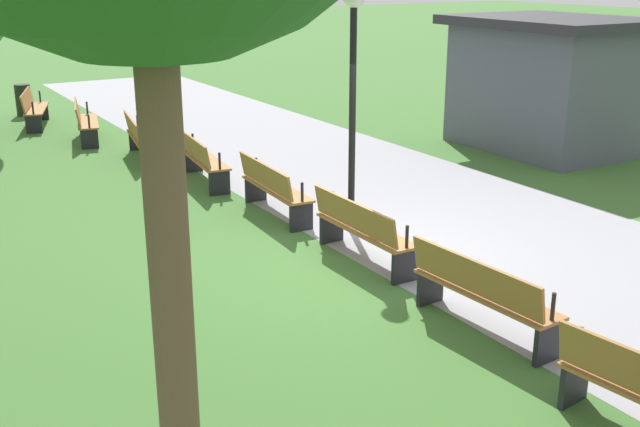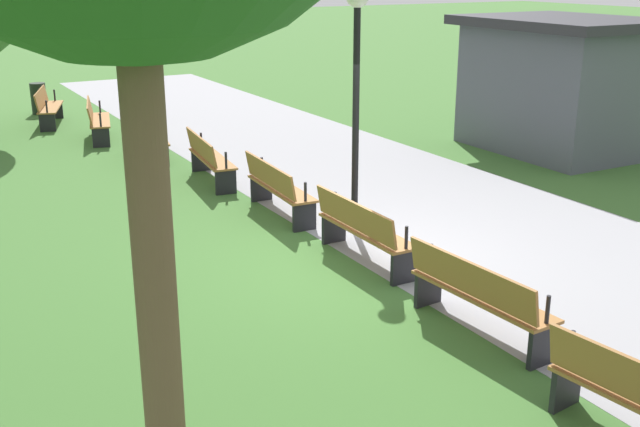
{
  "view_description": "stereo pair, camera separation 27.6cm",
  "coord_description": "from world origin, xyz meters",
  "px_view_note": "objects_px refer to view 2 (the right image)",
  "views": [
    {
      "loc": [
        8.04,
        -5.59,
        3.83
      ],
      "look_at": [
        0.0,
        -0.72,
        0.8
      ],
      "focal_mm": 43.16,
      "sensor_mm": 36.0,
      "label": 1
    },
    {
      "loc": [
        8.18,
        -5.35,
        3.83
      ],
      "look_at": [
        0.0,
        -0.72,
        0.8
      ],
      "focal_mm": 43.16,
      "sensor_mm": 36.0,
      "label": 2
    }
  ],
  "objects_px": {
    "bench_1": "(97,119)",
    "bench_4": "(277,187)",
    "trash_bin": "(39,99)",
    "bench_0": "(48,106)",
    "bench_3": "(209,157)",
    "bench_5": "(362,229)",
    "kiosk": "(560,84)",
    "bench_6": "(477,294)",
    "bench_2": "(150,136)",
    "lamp_post": "(357,61)"
  },
  "relations": [
    {
      "from": "bench_3",
      "to": "trash_bin",
      "type": "height_order",
      "value": "bench_3"
    },
    {
      "from": "trash_bin",
      "to": "bench_2",
      "type": "bearing_deg",
      "value": 9.43
    },
    {
      "from": "bench_0",
      "to": "trash_bin",
      "type": "relative_size",
      "value": 2.3
    },
    {
      "from": "trash_bin",
      "to": "bench_6",
      "type": "bearing_deg",
      "value": 5.85
    },
    {
      "from": "bench_1",
      "to": "bench_5",
      "type": "distance_m",
      "value": 9.63
    },
    {
      "from": "bench_4",
      "to": "kiosk",
      "type": "relative_size",
      "value": 0.46
    },
    {
      "from": "bench_5",
      "to": "lamp_post",
      "type": "height_order",
      "value": "lamp_post"
    },
    {
      "from": "bench_6",
      "to": "bench_5",
      "type": "bearing_deg",
      "value": 174.82
    },
    {
      "from": "bench_1",
      "to": "bench_5",
      "type": "height_order",
      "value": "same"
    },
    {
      "from": "trash_bin",
      "to": "bench_0",
      "type": "bearing_deg",
      "value": -2.94
    },
    {
      "from": "bench_1",
      "to": "bench_3",
      "type": "distance_m",
      "value": 4.83
    },
    {
      "from": "bench_3",
      "to": "kiosk",
      "type": "height_order",
      "value": "kiosk"
    },
    {
      "from": "bench_3",
      "to": "bench_6",
      "type": "height_order",
      "value": "same"
    },
    {
      "from": "bench_6",
      "to": "lamp_post",
      "type": "distance_m",
      "value": 4.22
    },
    {
      "from": "bench_4",
      "to": "bench_2",
      "type": "bearing_deg",
      "value": -169.66
    },
    {
      "from": "bench_4",
      "to": "lamp_post",
      "type": "bearing_deg",
      "value": 33.5
    },
    {
      "from": "bench_5",
      "to": "bench_6",
      "type": "height_order",
      "value": "same"
    },
    {
      "from": "bench_0",
      "to": "lamp_post",
      "type": "bearing_deg",
      "value": 30.06
    },
    {
      "from": "bench_0",
      "to": "trash_bin",
      "type": "height_order",
      "value": "bench_0"
    },
    {
      "from": "bench_4",
      "to": "bench_6",
      "type": "bearing_deg",
      "value": 3.45
    },
    {
      "from": "bench_0",
      "to": "bench_1",
      "type": "distance_m",
      "value": 2.41
    },
    {
      "from": "bench_0",
      "to": "bench_1",
      "type": "xyz_separation_m",
      "value": [
        2.33,
        0.64,
        0.0
      ]
    },
    {
      "from": "bench_2",
      "to": "bench_6",
      "type": "relative_size",
      "value": 1.02
    },
    {
      "from": "bench_1",
      "to": "bench_4",
      "type": "distance_m",
      "value": 7.23
    },
    {
      "from": "lamp_post",
      "to": "kiosk",
      "type": "distance_m",
      "value": 7.16
    },
    {
      "from": "bench_0",
      "to": "bench_4",
      "type": "bearing_deg",
      "value": 27.6
    },
    {
      "from": "bench_5",
      "to": "kiosk",
      "type": "relative_size",
      "value": 0.46
    },
    {
      "from": "bench_0",
      "to": "lamp_post",
      "type": "xyz_separation_m",
      "value": [
        10.69,
        2.43,
        2.06
      ]
    },
    {
      "from": "bench_4",
      "to": "bench_6",
      "type": "height_order",
      "value": "same"
    },
    {
      "from": "trash_bin",
      "to": "bench_1",
      "type": "bearing_deg",
      "value": 7.87
    },
    {
      "from": "bench_2",
      "to": "bench_3",
      "type": "bearing_deg",
      "value": 18.97
    },
    {
      "from": "bench_0",
      "to": "kiosk",
      "type": "height_order",
      "value": "kiosk"
    },
    {
      "from": "bench_0",
      "to": "lamp_post",
      "type": "height_order",
      "value": "lamp_post"
    },
    {
      "from": "bench_2",
      "to": "bench_4",
      "type": "height_order",
      "value": "same"
    },
    {
      "from": "bench_1",
      "to": "bench_4",
      "type": "height_order",
      "value": "same"
    },
    {
      "from": "lamp_post",
      "to": "bench_4",
      "type": "bearing_deg",
      "value": -149.96
    },
    {
      "from": "bench_1",
      "to": "bench_2",
      "type": "distance_m",
      "value": 2.41
    },
    {
      "from": "bench_2",
      "to": "bench_3",
      "type": "distance_m",
      "value": 2.41
    },
    {
      "from": "bench_5",
      "to": "kiosk",
      "type": "xyz_separation_m",
      "value": [
        -3.62,
        7.28,
        0.96
      ]
    },
    {
      "from": "bench_4",
      "to": "bench_6",
      "type": "relative_size",
      "value": 1.0
    },
    {
      "from": "bench_5",
      "to": "lamp_post",
      "type": "bearing_deg",
      "value": 152.52
    },
    {
      "from": "bench_4",
      "to": "bench_5",
      "type": "height_order",
      "value": "same"
    },
    {
      "from": "bench_2",
      "to": "trash_bin",
      "type": "distance_m",
      "value": 6.48
    },
    {
      "from": "lamp_post",
      "to": "trash_bin",
      "type": "bearing_deg",
      "value": -169.31
    },
    {
      "from": "bench_1",
      "to": "bench_5",
      "type": "relative_size",
      "value": 1.03
    },
    {
      "from": "bench_2",
      "to": "trash_bin",
      "type": "relative_size",
      "value": 2.3
    },
    {
      "from": "bench_6",
      "to": "trash_bin",
      "type": "height_order",
      "value": "bench_6"
    },
    {
      "from": "bench_6",
      "to": "kiosk",
      "type": "height_order",
      "value": "kiosk"
    },
    {
      "from": "bench_0",
      "to": "bench_6",
      "type": "height_order",
      "value": "same"
    },
    {
      "from": "bench_0",
      "to": "bench_3",
      "type": "height_order",
      "value": "same"
    }
  ]
}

